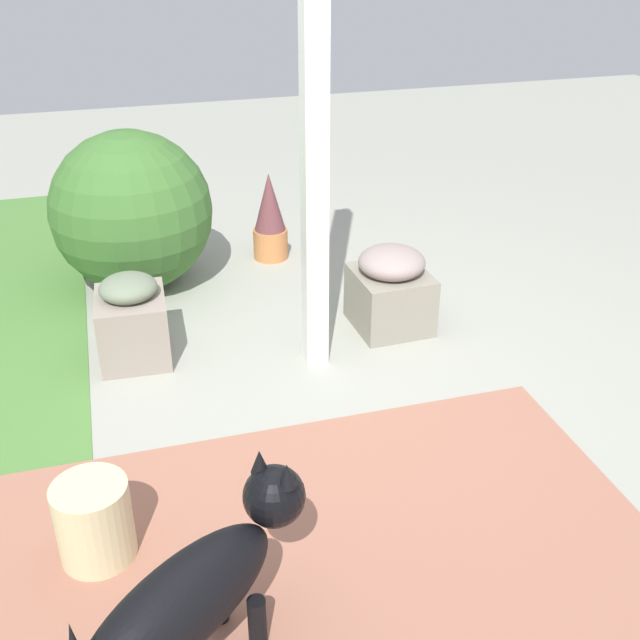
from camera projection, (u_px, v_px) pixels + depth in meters
The scene contains 9 objects.
ground_plane at pixel (319, 399), 3.50m from camera, with size 12.00×12.00×0.00m, color #999B8D.
brick_path at pixel (329, 592), 2.51m from camera, with size 1.80×2.40×0.02m, color #9F6651.
porch_pillar at pixel (314, 112), 3.22m from camera, with size 0.11×0.11×2.42m, color white.
stone_planter_nearest at pixel (391, 289), 4.00m from camera, with size 0.41×0.39×0.45m.
stone_planter_mid at pixel (132, 320), 3.72m from camera, with size 0.40×0.35×0.44m.
round_shrub at pixel (132, 211), 4.33m from camera, with size 0.91×0.91×0.91m, color #39672C.
terracotta_pot_spiky at pixel (270, 218), 4.76m from camera, with size 0.22×0.22×0.55m.
dog at pixel (197, 589), 2.11m from camera, with size 0.62×0.75×0.57m.
ceramic_urn at pixel (95, 523), 2.58m from camera, with size 0.26×0.26×0.31m, color beige.
Camera 1 is at (-2.79, 0.80, 1.99)m, focal length 43.20 mm.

